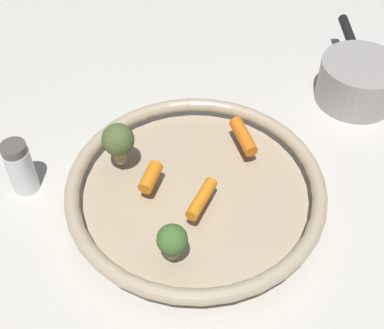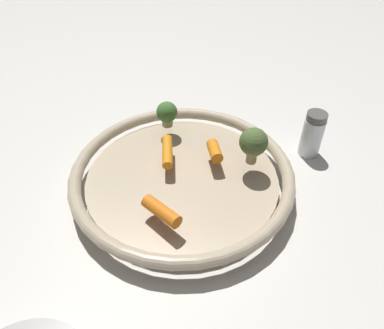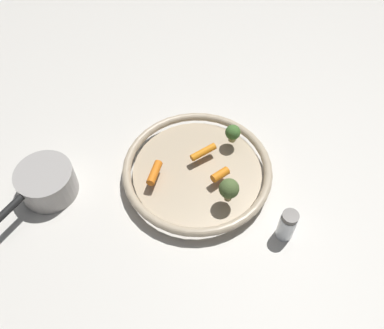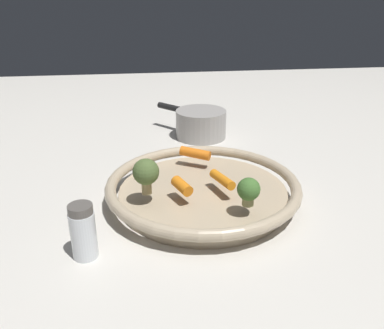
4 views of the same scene
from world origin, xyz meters
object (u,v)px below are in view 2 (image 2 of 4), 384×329
at_px(broccoli_floret_small, 167,113).
at_px(salt_shaker, 312,134).
at_px(baby_carrot_back, 159,211).
at_px(baby_carrot_left, 215,151).
at_px(baby_carrot_near_rim, 167,152).
at_px(broccoli_floret_large, 253,143).
at_px(serving_bowl, 182,177).

relative_size(broccoli_floret_small, salt_shaker, 0.55).
bearing_deg(salt_shaker, baby_carrot_back, -129.20).
bearing_deg(salt_shaker, baby_carrot_left, -146.44).
height_order(baby_carrot_near_rim, baby_carrot_back, baby_carrot_back).
xyz_separation_m(baby_carrot_back, broccoli_floret_small, (-0.05, 0.20, 0.02)).
relative_size(baby_carrot_left, broccoli_floret_large, 0.70).
xyz_separation_m(serving_bowl, baby_carrot_left, (0.04, 0.04, 0.03)).
bearing_deg(broccoli_floret_small, baby_carrot_left, -31.71).
bearing_deg(salt_shaker, serving_bowl, -143.82).
xyz_separation_m(serving_bowl, baby_carrot_near_rim, (-0.03, 0.02, 0.03)).
bearing_deg(serving_bowl, baby_carrot_left, 44.24).
height_order(broccoli_floret_large, salt_shaker, broccoli_floret_large).
distance_m(baby_carrot_near_rim, baby_carrot_left, 0.08).
bearing_deg(salt_shaker, broccoli_floret_large, -132.70).
bearing_deg(broccoli_floret_large, broccoli_floret_small, 158.88).
distance_m(broccoli_floret_small, salt_shaker, 0.25).
xyz_separation_m(broccoli_floret_large, salt_shaker, (0.09, 0.10, -0.04)).
bearing_deg(serving_bowl, broccoli_floret_small, 118.47).
relative_size(serving_bowl, baby_carrot_back, 5.69).
xyz_separation_m(baby_carrot_back, broccoli_floret_large, (0.10, 0.14, 0.03)).
bearing_deg(baby_carrot_left, serving_bowl, -135.76).
xyz_separation_m(baby_carrot_left, baby_carrot_back, (-0.05, -0.14, -0.00)).
bearing_deg(serving_bowl, salt_shaker, 36.18).
height_order(baby_carrot_left, salt_shaker, salt_shaker).
xyz_separation_m(baby_carrot_left, broccoli_floret_small, (-0.10, 0.06, 0.02)).
xyz_separation_m(baby_carrot_left, salt_shaker, (0.15, 0.10, -0.01)).
height_order(baby_carrot_left, baby_carrot_back, same).
distance_m(baby_carrot_near_rim, broccoli_floret_small, 0.08).
relative_size(baby_carrot_left, salt_shaker, 0.51).
bearing_deg(broccoli_floret_large, baby_carrot_back, -126.48).
xyz_separation_m(baby_carrot_near_rim, broccoli_floret_large, (0.13, 0.02, 0.03)).
xyz_separation_m(serving_bowl, salt_shaker, (0.19, 0.14, 0.02)).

